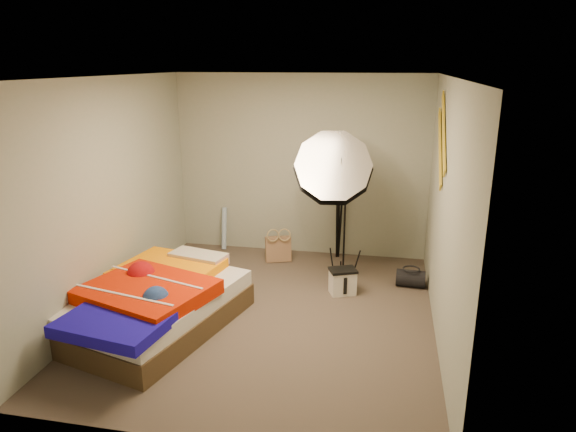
% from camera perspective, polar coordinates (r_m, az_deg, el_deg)
% --- Properties ---
extents(floor, '(4.00, 4.00, 0.00)m').
position_cam_1_polar(floor, '(5.69, -2.20, -10.88)').
color(floor, brown).
rests_on(floor, ground).
extents(ceiling, '(4.00, 4.00, 0.00)m').
position_cam_1_polar(ceiling, '(5.04, -2.53, 15.18)').
color(ceiling, silver).
rests_on(ceiling, wall_back).
extents(wall_back, '(3.50, 0.00, 3.50)m').
position_cam_1_polar(wall_back, '(7.13, 1.40, 5.55)').
color(wall_back, '#9B9E8F').
rests_on(wall_back, floor).
extents(wall_front, '(3.50, 0.00, 3.50)m').
position_cam_1_polar(wall_front, '(3.42, -10.21, -7.46)').
color(wall_front, '#9B9E8F').
rests_on(wall_front, floor).
extents(wall_left, '(0.00, 4.00, 4.00)m').
position_cam_1_polar(wall_left, '(5.88, -19.20, 2.15)').
color(wall_left, '#9B9E8F').
rests_on(wall_left, floor).
extents(wall_right, '(0.00, 4.00, 4.00)m').
position_cam_1_polar(wall_right, '(5.12, 17.06, 0.28)').
color(wall_right, '#9B9E8F').
rests_on(wall_right, floor).
extents(tote_bag, '(0.38, 0.26, 0.36)m').
position_cam_1_polar(tote_bag, '(7.05, -1.09, -3.68)').
color(tote_bag, '#9C7758').
rests_on(tote_bag, floor).
extents(wrapping_roll, '(0.08, 0.18, 0.61)m').
position_cam_1_polar(wrapping_roll, '(7.54, -7.11, -1.37)').
color(wrapping_roll, '#5A8AC1').
rests_on(wrapping_roll, floor).
extents(camera_case, '(0.34, 0.30, 0.29)m').
position_cam_1_polar(camera_case, '(6.13, 6.08, -7.33)').
color(camera_case, silver).
rests_on(camera_case, floor).
extents(duffel_bag, '(0.36, 0.23, 0.21)m').
position_cam_1_polar(duffel_bag, '(6.48, 13.46, -6.75)').
color(duffel_bag, black).
rests_on(duffel_bag, floor).
extents(wall_stripe_upper, '(0.02, 0.91, 0.78)m').
position_cam_1_polar(wall_stripe_upper, '(5.57, 16.91, 8.95)').
color(wall_stripe_upper, gold).
rests_on(wall_stripe_upper, wall_right).
extents(wall_stripe_lower, '(0.02, 0.91, 0.78)m').
position_cam_1_polar(wall_stripe_lower, '(5.84, 16.53, 7.33)').
color(wall_stripe_lower, gold).
rests_on(wall_stripe_lower, wall_right).
extents(bed, '(1.73, 2.21, 0.54)m').
position_cam_1_polar(bed, '(5.49, -14.66, -9.33)').
color(bed, '#4A3721').
rests_on(bed, floor).
extents(photo_umbrella, '(1.12, 0.78, 1.98)m').
position_cam_1_polar(photo_umbrella, '(6.09, 5.02, 5.15)').
color(photo_umbrella, black).
rests_on(photo_umbrella, floor).
extents(camera_tripod, '(0.07, 0.07, 1.17)m').
position_cam_1_polar(camera_tripod, '(7.08, 5.64, 0.56)').
color(camera_tripod, black).
rests_on(camera_tripod, floor).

